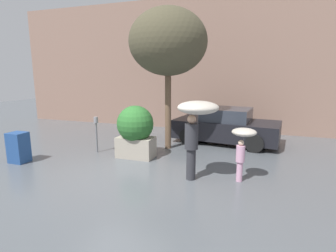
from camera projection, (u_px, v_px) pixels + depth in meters
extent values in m
plane|color=#51565B|center=(118.00, 174.00, 6.85)|extent=(40.00, 40.00, 0.00)
cube|color=#8C6B5B|center=(185.00, 65.00, 12.31)|extent=(18.00, 0.30, 6.00)
cube|color=#9E9384|center=(136.00, 147.00, 8.24)|extent=(1.16, 0.64, 0.64)
sphere|color=#286028|center=(135.00, 124.00, 8.10)|extent=(1.14, 1.14, 1.14)
cylinder|color=#2D2D33|center=(191.00, 164.00, 6.47)|extent=(0.23, 0.23, 0.79)
cylinder|color=#2D2D33|center=(191.00, 136.00, 6.34)|extent=(0.33, 0.33, 0.62)
sphere|color=tan|center=(192.00, 119.00, 6.26)|extent=(0.21, 0.21, 0.21)
cylinder|color=#4C4C51|center=(198.00, 122.00, 6.23)|extent=(0.02, 0.02, 0.67)
ellipsoid|color=beige|center=(198.00, 108.00, 6.16)|extent=(0.98, 0.98, 0.31)
cylinder|color=#D199B7|center=(239.00, 171.00, 6.37)|extent=(0.15, 0.15, 0.50)
cylinder|color=#D199B7|center=(240.00, 154.00, 6.28)|extent=(0.21, 0.21, 0.40)
sphere|color=beige|center=(241.00, 143.00, 6.23)|extent=(0.14, 0.14, 0.14)
cylinder|color=#4C4C51|center=(244.00, 142.00, 6.29)|extent=(0.02, 0.02, 0.50)
ellipsoid|color=beige|center=(244.00, 132.00, 6.24)|extent=(0.58, 0.58, 0.19)
cube|color=black|center=(226.00, 129.00, 10.03)|extent=(4.04, 2.24, 0.69)
cube|color=#2D333D|center=(226.00, 114.00, 9.92)|extent=(1.91, 1.72, 0.47)
cylinder|color=black|center=(188.00, 136.00, 9.78)|extent=(0.64, 0.29, 0.61)
cylinder|color=black|center=(203.00, 128.00, 11.37)|extent=(0.64, 0.29, 0.61)
cylinder|color=black|center=(255.00, 143.00, 8.77)|extent=(0.64, 0.29, 0.61)
cylinder|color=black|center=(261.00, 133.00, 10.35)|extent=(0.64, 0.29, 0.61)
cylinder|color=brown|center=(168.00, 107.00, 9.04)|extent=(0.21, 0.21, 2.91)
ellipsoid|color=#4C4733|center=(168.00, 42.00, 8.63)|extent=(2.60, 2.60, 2.21)
cylinder|color=#595B60|center=(97.00, 138.00, 8.73)|extent=(0.05, 0.05, 1.00)
cylinder|color=gray|center=(96.00, 120.00, 8.62)|extent=(0.14, 0.14, 0.20)
cube|color=navy|center=(19.00, 147.00, 7.74)|extent=(0.50, 0.44, 0.90)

